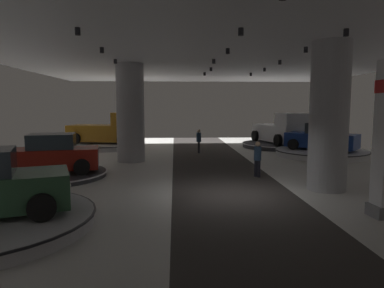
% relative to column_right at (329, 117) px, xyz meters
% --- Properties ---
extents(ground, '(24.00, 44.00, 0.06)m').
position_rel_column_right_xyz_m(ground, '(-3.63, -0.57, -2.77)').
color(ground, silver).
extents(ceiling_with_spotlights, '(24.00, 44.00, 0.39)m').
position_rel_column_right_xyz_m(ceiling_with_spotlights, '(-3.63, -0.57, 2.80)').
color(ceiling_with_spotlights, silver).
extents(column_right, '(1.41, 1.41, 5.50)m').
position_rel_column_right_xyz_m(column_right, '(0.00, 0.00, 0.00)').
color(column_right, '#ADADB2').
rests_on(column_right, ground).
extents(column_left, '(1.56, 1.56, 5.50)m').
position_rel_column_right_xyz_m(column_left, '(-8.21, 7.12, 0.00)').
color(column_left, '#ADADB2').
rests_on(column_left, ground).
extents(display_platform_far_right, '(5.68, 5.68, 0.38)m').
position_rel_column_right_xyz_m(display_platform_far_right, '(3.50, 8.61, -2.54)').
color(display_platform_far_right, silver).
rests_on(display_platform_far_right, ground).
extents(display_car_far_right, '(4.34, 4.13, 1.71)m').
position_rel_column_right_xyz_m(display_car_far_right, '(3.53, 8.59, -1.61)').
color(display_car_far_right, navy).
rests_on(display_car_far_right, display_platform_far_right).
extents(display_platform_deep_left, '(5.68, 5.68, 0.36)m').
position_rel_column_right_xyz_m(display_platform_deep_left, '(-10.96, 13.61, -2.55)').
color(display_platform_deep_left, silver).
rests_on(display_platform_deep_left, ground).
extents(pickup_truck_deep_left, '(5.63, 3.55, 2.30)m').
position_rel_column_right_xyz_m(pickup_truck_deep_left, '(-10.65, 13.54, -1.46)').
color(pickup_truck_deep_left, '#B77519').
rests_on(pickup_truck_deep_left, display_platform_deep_left).
extents(display_platform_mid_left, '(4.97, 4.97, 0.23)m').
position_rel_column_right_xyz_m(display_platform_mid_left, '(-11.27, 2.82, -2.62)').
color(display_platform_mid_left, '#333338').
rests_on(display_platform_mid_left, ground).
extents(display_car_mid_left, '(4.47, 2.86, 1.71)m').
position_rel_column_right_xyz_m(display_car_mid_left, '(-11.24, 2.83, -1.76)').
color(display_car_mid_left, maroon).
rests_on(display_car_mid_left, display_platform_mid_left).
extents(display_platform_deep_right, '(5.68, 5.68, 0.33)m').
position_rel_column_right_xyz_m(display_platform_deep_right, '(2.28, 13.25, -2.57)').
color(display_platform_deep_right, '#333338').
rests_on(display_platform_deep_right, ground).
extents(pickup_truck_deep_right, '(3.53, 5.62, 2.30)m').
position_rel_column_right_xyz_m(pickup_truck_deep_right, '(2.34, 12.93, -1.48)').
color(pickup_truck_deep_right, silver).
rests_on(pickup_truck_deep_right, display_platform_deep_right).
extents(visitor_walking_near, '(0.32, 0.32, 1.59)m').
position_rel_column_right_xyz_m(visitor_walking_near, '(-4.12, 10.31, -1.84)').
color(visitor_walking_near, black).
rests_on(visitor_walking_near, ground).
extents(visitor_walking_far, '(0.32, 0.32, 1.59)m').
position_rel_column_right_xyz_m(visitor_walking_far, '(-2.06, 2.39, -1.84)').
color(visitor_walking_far, black).
rests_on(visitor_walking_far, ground).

